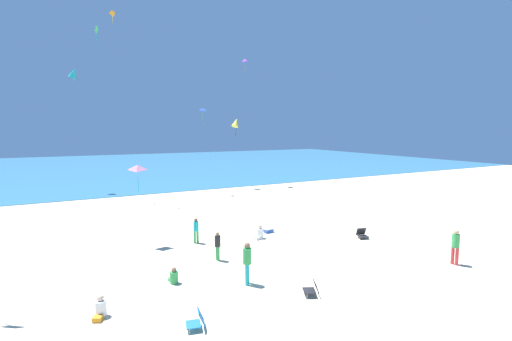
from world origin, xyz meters
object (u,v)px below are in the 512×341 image
Objects in this scene: cooler_box at (269,230)px; kite_green at (96,30)px; beach_chair_far_left at (362,234)px; beach_chair_mid_beach at (312,288)px; kite_purple at (245,60)px; person_1 at (174,277)px; person_4 at (196,229)px; person_2 at (218,244)px; person_3 at (456,244)px; kite_pink at (137,168)px; kite_blue at (203,109)px; person_0 at (247,260)px; beach_chair_far_right at (197,320)px; person_6 at (259,233)px; kite_teal at (74,73)px; person_5 at (100,309)px; kite_orange at (112,14)px; kite_yellow at (236,123)px.

kite_green is (-8.26, 16.47, 14.93)m from cooler_box.
kite_green reaches higher than beach_chair_far_left.
kite_purple is (9.53, 26.03, 13.85)m from beach_chair_mid_beach.
person_4 is (2.38, 4.52, 0.56)m from person_1.
beach_chair_mid_beach is 0.53× the size of person_2.
kite_pink is at bearing -49.06° from person_3.
beach_chair_far_left is at bearing -78.89° from kite_blue.
person_4 is at bearing -52.73° from person_3.
person_0 is 26.69m from kite_green.
beach_chair_far_right is 12.42m from person_3.
person_6 is 0.59× the size of kite_teal.
person_1 is 25.63m from kite_green.
beach_chair_mid_beach reaches higher than beach_chair_far_left.
cooler_box is 8.24m from person_1.
kite_pink is at bearing -174.07° from person_5.
kite_blue reaches higher than person_1.
kite_orange reaches higher than person_0.
cooler_box is 0.41× the size of person_4.
beach_chair_mid_beach is at bearing -135.72° from person_1.
kite_yellow is (12.06, 20.81, 6.85)m from person_1.
kite_teal is at bearing -0.33° from person_1.
person_6 is 0.74× the size of kite_orange.
person_4 reaches higher than cooler_box.
kite_purple is 1.31× the size of kite_orange.
kite_orange is (-12.39, 22.56, 14.95)m from person_3.
person_3 is at bearing -115.90° from person_1.
kite_purple reaches higher than kite_teal.
kite_green is (-15.27, -1.66, 0.92)m from kite_purple.
kite_pink reaches higher than person_5.
person_4 is at bearing 178.64° from cooler_box.
person_3 reaches higher than beach_chair_far_right.
person_2 is (-8.78, 0.59, 0.56)m from beach_chair_far_left.
person_5 is at bearing 109.62° from person_1.
beach_chair_mid_beach is at bearing 53.64° from person_6.
kite_green is (-12.59, 19.94, 14.81)m from beach_chair_far_left.
person_0 is at bearing -130.22° from beach_chair_far_right.
person_6 is at bearing -117.72° from beach_chair_far_right.
kite_blue is (1.84, 15.43, 8.00)m from person_6.
person_2 is 1.25× the size of kite_orange.
person_5 is 10.11m from person_6.
cooler_box is 26.54m from kite_teal.
beach_chair_far_left is at bearing -90.97° from person_3.
kite_green is 6.20m from kite_teal.
beach_chair_far_right is 0.92× the size of beach_chair_mid_beach.
kite_green reaches higher than cooler_box.
kite_purple is at bearing -85.17° from beach_chair_mid_beach.
kite_blue is at bearing -90.72° from person_3.
person_5 is at bearing 9.40° from beach_chair_mid_beach.
person_1 is 3.20m from person_5.
kite_pink is (-3.12, 7.10, 3.28)m from person_0.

